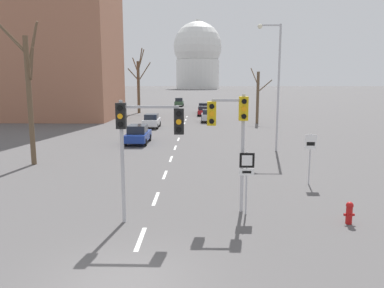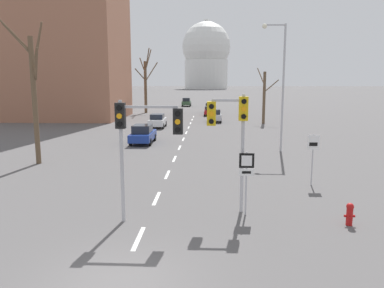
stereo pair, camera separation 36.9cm
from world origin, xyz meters
The scene contains 29 objects.
ground_plane centered at (0.00, 0.00, 0.00)m, with size 800.00×800.00×0.00m, color #565454.
lane_stripe_0 centered at (0.00, 2.90, 0.00)m, with size 0.16×2.00×0.01m, color silver.
lane_stripe_1 centered at (0.00, 7.40, 0.00)m, with size 0.16×2.00×0.01m, color silver.
lane_stripe_2 centered at (0.00, 11.90, 0.00)m, with size 0.16×2.00×0.01m, color silver.
lane_stripe_3 centered at (0.00, 16.40, 0.00)m, with size 0.16×2.00×0.01m, color silver.
lane_stripe_4 centered at (0.00, 20.90, 0.00)m, with size 0.16×2.00×0.01m, color silver.
lane_stripe_5 centered at (0.00, 25.40, 0.00)m, with size 0.16×2.00×0.01m, color silver.
lane_stripe_6 centered at (0.00, 29.90, 0.00)m, with size 0.16×2.00×0.01m, color silver.
lane_stripe_7 centered at (0.00, 34.40, 0.00)m, with size 0.16×2.00×0.01m, color silver.
lane_stripe_8 centered at (0.00, 38.90, 0.00)m, with size 0.16×2.00×0.01m, color silver.
lane_stripe_9 centered at (0.00, 43.40, 0.00)m, with size 0.16×2.00×0.01m, color silver.
lane_stripe_10 centered at (0.00, 47.90, 0.00)m, with size 0.16×2.00×0.01m, color silver.
traffic_signal_near_right centered at (3.34, 5.78, 3.69)m, with size 1.64×0.34×4.89m.
traffic_signal_centre_tall centered at (-0.12, 4.48, 3.58)m, with size 2.51×0.34×4.71m.
route_sign_post centered at (3.93, 5.43, 1.79)m, with size 0.60×0.08×2.61m.
speed_limit_sign centered at (7.81, 10.04, 1.83)m, with size 0.60×0.08×2.70m.
fire_hydrant centered at (7.76, 4.49, 0.47)m, with size 0.40×0.34×0.87m.
street_lamp_right centered at (7.72, 19.61, 5.73)m, with size 1.80×0.36×9.58m.
sedan_near_left centered at (-3.39, 22.94, 0.82)m, with size 1.87×4.43×1.64m.
sedan_near_right centered at (2.55, 55.62, 0.82)m, with size 1.85×4.37×1.65m.
sedan_mid_centre centered at (-2.55, 71.90, 0.91)m, with size 1.88×4.42×1.82m.
sedan_far_left centered at (-3.63, 34.10, 0.82)m, with size 1.79×4.16×1.63m.
sedan_far_right centered at (3.11, 40.46, 0.86)m, with size 1.85×3.81×1.67m.
sedan_distant_centre centered at (2.47, 49.94, 0.77)m, with size 1.73×4.12×1.49m.
bare_tree_left_near centered at (-8.89, 14.49, 4.77)m, with size 4.01×3.67×9.41m.
bare_tree_right_near centered at (9.39, 39.05, 3.56)m, with size 2.42×3.00×7.12m.
bare_tree_left_far centered at (-8.43, 54.71, 5.10)m, with size 3.28×4.65×10.84m.
capitol_dome centered at (0.00, 254.51, 22.68)m, with size 32.96×32.96×46.55m.
apartment_block_left centered at (-19.31, 45.23, 14.10)m, with size 18.00×14.00×28.19m, color #9E664C.
Camera 1 is at (2.06, -9.28, 5.40)m, focal length 35.00 mm.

